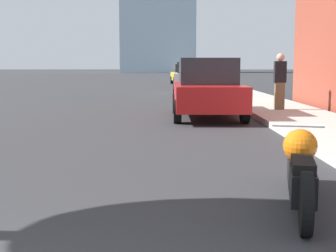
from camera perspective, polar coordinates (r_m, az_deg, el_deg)
The scene contains 6 objects.
sidewalk at distance 42.04m, azimuth 5.18°, elevation 5.37°, with size 2.36×240.00×0.15m.
motorcycle at distance 5.26m, azimuth 16.04°, elevation -5.07°, with size 0.79×2.33×0.80m.
parked_car_red at distance 13.56m, azimuth 4.98°, elevation 4.54°, with size 1.96×4.31×1.71m.
parked_car_white at distance 25.35m, azimuth 3.10°, elevation 5.88°, with size 2.06×4.28×1.71m.
parked_car_yellow at distance 38.41m, azimuth 2.13°, elevation 6.32°, with size 2.19×4.24×1.64m.
pedestrian at distance 14.93m, azimuth 13.67°, elevation 5.40°, with size 0.36×0.24×1.73m.
Camera 1 is at (1.15, -1.86, 1.50)m, focal length 50.00 mm.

